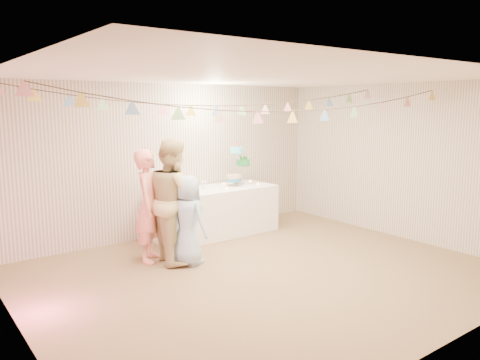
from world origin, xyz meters
TOP-DOWN VIEW (x-y plane):
  - floor at (0.00, 0.00)m, footprint 6.00×6.00m
  - ceiling at (0.00, 0.00)m, footprint 6.00×6.00m
  - back_wall at (0.00, 2.50)m, footprint 6.00×6.00m
  - front_wall at (0.00, -2.50)m, footprint 6.00×6.00m
  - left_wall at (-3.00, 0.00)m, footprint 5.00×5.00m
  - right_wall at (3.00, 0.00)m, footprint 5.00×5.00m
  - table at (0.56, 2.01)m, footprint 2.19×0.87m
  - cake_stand at (1.11, 2.06)m, footprint 0.63×0.37m
  - cake_bottom at (0.96, 2.00)m, footprint 0.31×0.31m
  - cake_middle at (1.29, 2.15)m, footprint 0.27×0.27m
  - cake_top_tier at (1.05, 2.03)m, footprint 0.25×0.25m
  - platter at (0.09, 1.96)m, footprint 0.34×0.34m
  - posy at (0.37, 2.06)m, footprint 0.13×0.13m
  - person_adult_a at (-0.98, 1.40)m, footprint 0.67×0.71m
  - person_adult_b at (-0.70, 1.18)m, footprint 0.82×0.97m
  - person_child at (-0.61, 0.95)m, footprint 0.54×0.70m
  - bunting_back at (0.00, 1.10)m, footprint 5.60×1.10m
  - bunting_front at (0.00, -0.20)m, footprint 5.60×0.90m
  - tealight_0 at (-0.24, 1.86)m, footprint 0.04×0.04m
  - tealight_1 at (0.21, 2.19)m, footprint 0.04×0.04m
  - tealight_2 at (0.66, 1.79)m, footprint 0.04×0.04m
  - tealight_3 at (0.91, 2.23)m, footprint 0.04×0.04m
  - tealight_4 at (1.38, 1.83)m, footprint 0.04×0.04m
  - tealight_5 at (1.46, 2.16)m, footprint 0.04×0.04m

SIDE VIEW (x-z plane):
  - floor at x=0.00m, z-range 0.00..0.00m
  - table at x=0.56m, z-range 0.00..0.82m
  - person_child at x=-0.61m, z-range 0.00..1.27m
  - platter at x=0.09m, z-range 0.75..0.77m
  - person_adult_a at x=-0.98m, z-range 0.00..1.62m
  - posy at x=0.37m, z-range 0.75..0.90m
  - tealight_0 at x=-0.24m, z-range 0.82..0.85m
  - tealight_1 at x=0.21m, z-range 0.82..0.85m
  - tealight_2 at x=0.66m, z-range 0.82..0.85m
  - tealight_3 at x=0.91m, z-range 0.82..0.85m
  - tealight_4 at x=1.38m, z-range 0.82..0.85m
  - tealight_5 at x=1.46m, z-range 0.82..0.85m
  - cake_bottom at x=0.96m, z-range 0.76..0.91m
  - person_adult_b at x=-0.70m, z-range 0.00..1.78m
  - cake_stand at x=1.11m, z-range 0.75..1.46m
  - cake_middle at x=1.29m, z-range 1.00..1.22m
  - back_wall at x=0.00m, z-range 1.30..1.30m
  - front_wall at x=0.00m, z-range 1.30..1.30m
  - left_wall at x=-3.00m, z-range 1.30..1.30m
  - right_wall at x=3.00m, z-range 1.30..1.30m
  - cake_top_tier at x=1.05m, z-range 1.28..1.47m
  - bunting_front at x=0.00m, z-range 2.14..2.50m
  - bunting_back at x=0.00m, z-range 2.15..2.55m
  - ceiling at x=0.00m, z-range 2.60..2.60m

